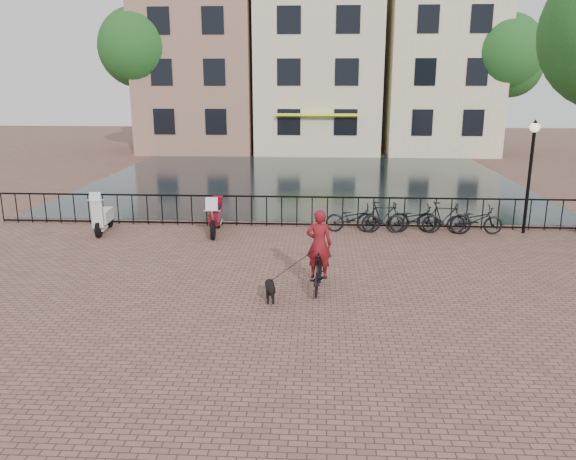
# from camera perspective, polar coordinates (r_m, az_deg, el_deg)

# --- Properties ---
(ground) EXTENTS (100.00, 100.00, 0.00)m
(ground) POSITION_cam_1_polar(r_m,az_deg,el_deg) (11.01, -0.93, -10.08)
(ground) COLOR brown
(ground) RESTS_ON ground
(canal_water) EXTENTS (20.00, 20.00, 0.00)m
(canal_water) POSITION_cam_1_polar(r_m,az_deg,el_deg) (27.66, 1.74, 5.18)
(canal_water) COLOR black
(canal_water) RESTS_ON ground
(railing) EXTENTS (20.00, 0.05, 1.02)m
(railing) POSITION_cam_1_polar(r_m,az_deg,el_deg) (18.44, 0.91, 1.89)
(railing) COLOR black
(railing) RESTS_ON ground
(canal_house_left) EXTENTS (7.50, 9.00, 12.80)m
(canal_house_left) POSITION_cam_1_polar(r_m,az_deg,el_deg) (40.84, -8.71, 17.16)
(canal_house_left) COLOR #997159
(canal_house_left) RESTS_ON ground
(canal_house_mid) EXTENTS (8.00, 9.50, 11.80)m
(canal_house_mid) POSITION_cam_1_polar(r_m,az_deg,el_deg) (39.97, 3.11, 16.63)
(canal_house_mid) COLOR beige
(canal_house_mid) RESTS_ON ground
(canal_house_right) EXTENTS (7.00, 9.00, 13.30)m
(canal_house_right) POSITION_cam_1_polar(r_m,az_deg,el_deg) (40.75, 14.99, 17.20)
(canal_house_right) COLOR beige
(canal_house_right) RESTS_ON ground
(tree_far_left) EXTENTS (5.04, 5.04, 9.27)m
(tree_far_left) POSITION_cam_1_polar(r_m,az_deg,el_deg) (38.84, -14.98, 17.45)
(tree_far_left) COLOR black
(tree_far_left) RESTS_ON ground
(tree_far_right) EXTENTS (4.76, 4.76, 8.76)m
(tree_far_right) POSITION_cam_1_polar(r_m,az_deg,el_deg) (38.66, 21.16, 16.44)
(tree_far_right) COLOR black
(tree_far_right) RESTS_ON ground
(lamp_post) EXTENTS (0.30, 0.30, 3.45)m
(lamp_post) POSITION_cam_1_polar(r_m,az_deg,el_deg) (18.84, 23.49, 6.73)
(lamp_post) COLOR black
(lamp_post) RESTS_ON ground
(cyclist) EXTENTS (0.74, 1.66, 2.22)m
(cyclist) POSITION_cam_1_polar(r_m,az_deg,el_deg) (12.69, 3.15, -2.58)
(cyclist) COLOR black
(cyclist) RESTS_ON ground
(dog) EXTENTS (0.36, 0.78, 0.51)m
(dog) POSITION_cam_1_polar(r_m,az_deg,el_deg) (12.26, -1.82, -6.13)
(dog) COLOR black
(dog) RESTS_ON ground
(motorcycle) EXTENTS (0.58, 1.91, 1.35)m
(motorcycle) POSITION_cam_1_polar(r_m,az_deg,el_deg) (17.71, -7.40, 1.78)
(motorcycle) COLOR maroon
(motorcycle) RESTS_ON ground
(scooter) EXTENTS (0.60, 1.60, 1.46)m
(scooter) POSITION_cam_1_polar(r_m,az_deg,el_deg) (18.61, -18.29, 1.96)
(scooter) COLOR beige
(scooter) RESTS_ON ground
(parked_bike_0) EXTENTS (1.74, 0.67, 0.90)m
(parked_bike_0) POSITION_cam_1_polar(r_m,az_deg,el_deg) (17.88, 6.60, 1.20)
(parked_bike_0) COLOR black
(parked_bike_0) RESTS_ON ground
(parked_bike_1) EXTENTS (1.68, 0.52, 1.00)m
(parked_bike_1) POSITION_cam_1_polar(r_m,az_deg,el_deg) (17.95, 9.63, 1.30)
(parked_bike_1) COLOR black
(parked_bike_1) RESTS_ON ground
(parked_bike_2) EXTENTS (1.73, 0.63, 0.90)m
(parked_bike_2) POSITION_cam_1_polar(r_m,az_deg,el_deg) (18.09, 12.62, 1.10)
(parked_bike_2) COLOR black
(parked_bike_2) RESTS_ON ground
(parked_bike_3) EXTENTS (1.72, 0.75, 1.00)m
(parked_bike_3) POSITION_cam_1_polar(r_m,az_deg,el_deg) (18.26, 15.57, 1.19)
(parked_bike_3) COLOR black
(parked_bike_3) RESTS_ON ground
(parked_bike_4) EXTENTS (1.73, 0.65, 0.90)m
(parked_bike_4) POSITION_cam_1_polar(r_m,az_deg,el_deg) (18.50, 18.43, 0.98)
(parked_bike_4) COLOR black
(parked_bike_4) RESTS_ON ground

